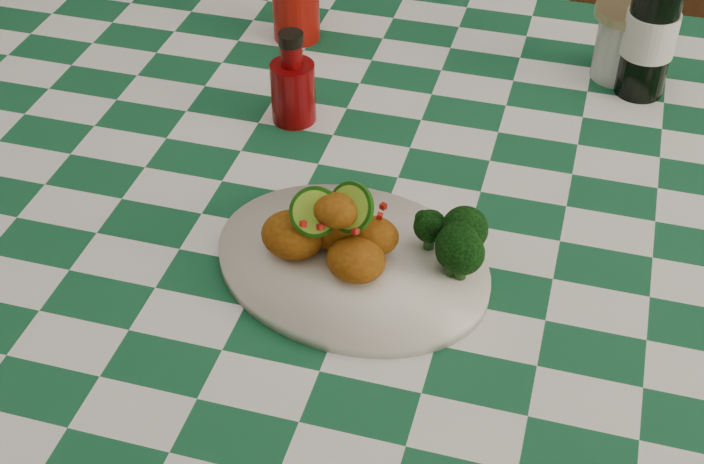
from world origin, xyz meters
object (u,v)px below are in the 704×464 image
(plate, at_px, (352,264))
(wooden_chair_left, at_px, (246,51))
(ketchup_bottle, at_px, (292,77))
(beer_bottle, at_px, (655,13))
(dining_table, at_px, (390,388))
(red_tumbler, at_px, (296,0))
(mason_jar, at_px, (622,43))
(fried_chicken_pile, at_px, (339,226))
(wooden_chair_right, at_px, (642,126))

(plate, bearing_deg, wooden_chair_left, 118.50)
(ketchup_bottle, relative_size, beer_bottle, 0.53)
(dining_table, relative_size, beer_bottle, 6.98)
(red_tumbler, bearing_deg, mason_jar, 2.14)
(fried_chicken_pile, height_order, mason_jar, mason_jar)
(beer_bottle, height_order, wooden_chair_left, beer_bottle)
(red_tumbler, xyz_separation_m, mason_jar, (0.47, 0.02, -0.01))
(beer_bottle, bearing_deg, plate, -121.64)
(ketchup_bottle, bearing_deg, wooden_chair_right, 50.84)
(red_tumbler, bearing_deg, wooden_chair_right, 34.97)
(beer_bottle, relative_size, wooden_chair_left, 0.23)
(ketchup_bottle, bearing_deg, wooden_chair_left, 117.68)
(ketchup_bottle, xyz_separation_m, wooden_chair_right, (0.48, 0.58, -0.37))
(dining_table, bearing_deg, fried_chicken_pile, -97.65)
(dining_table, bearing_deg, mason_jar, 52.50)
(red_tumbler, distance_m, mason_jar, 0.47)
(wooden_chair_right, bearing_deg, mason_jar, -89.01)
(ketchup_bottle, height_order, beer_bottle, beer_bottle)
(fried_chicken_pile, bearing_deg, red_tumbler, 113.36)
(plate, relative_size, mason_jar, 2.93)
(plate, relative_size, wooden_chair_right, 0.33)
(plate, xyz_separation_m, wooden_chair_left, (-0.46, 0.86, -0.29))
(dining_table, distance_m, plate, 0.44)
(red_tumbler, distance_m, beer_bottle, 0.50)
(ketchup_bottle, height_order, mason_jar, ketchup_bottle)
(red_tumbler, xyz_separation_m, beer_bottle, (0.50, -0.02, 0.06))
(red_tumbler, relative_size, wooden_chair_left, 0.12)
(red_tumbler, distance_m, ketchup_bottle, 0.22)
(wooden_chair_left, bearing_deg, beer_bottle, -36.17)
(wooden_chair_left, distance_m, wooden_chair_right, 0.79)
(fried_chicken_pile, bearing_deg, ketchup_bottle, 117.87)
(ketchup_bottle, distance_m, mason_jar, 0.46)
(wooden_chair_right, bearing_deg, fried_chicken_pile, -99.00)
(fried_chicken_pile, height_order, beer_bottle, beer_bottle)
(plate, xyz_separation_m, mason_jar, (0.25, 0.49, 0.04))
(beer_bottle, bearing_deg, wooden_chair_right, 83.82)
(fried_chicken_pile, relative_size, beer_bottle, 0.56)
(mason_jar, bearing_deg, ketchup_bottle, -150.80)
(plate, bearing_deg, beer_bottle, 58.36)
(red_tumbler, height_order, ketchup_bottle, ketchup_bottle)
(wooden_chair_left, bearing_deg, dining_table, -63.02)
(plate, xyz_separation_m, fried_chicken_pile, (-0.01, 0.00, 0.05))
(ketchup_bottle, xyz_separation_m, beer_bottle, (0.43, 0.19, 0.06))
(red_tumbler, bearing_deg, wooden_chair_left, 122.63)
(plate, distance_m, red_tumbler, 0.52)
(beer_bottle, distance_m, wooden_chair_left, 0.93)
(plate, height_order, red_tumbler, red_tumbler)
(wooden_chair_right, bearing_deg, plate, -98.14)
(ketchup_bottle, xyz_separation_m, mason_jar, (0.40, 0.22, -0.01))
(dining_table, relative_size, wooden_chair_left, 1.63)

